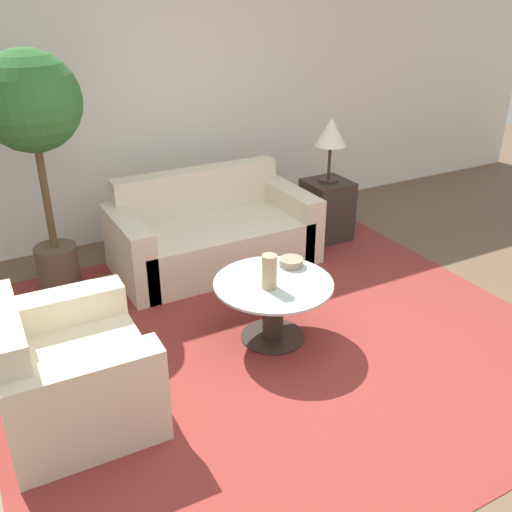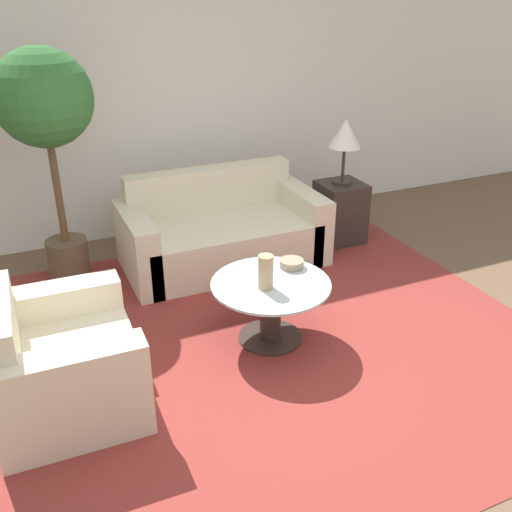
{
  "view_description": "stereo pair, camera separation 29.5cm",
  "coord_description": "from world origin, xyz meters",
  "px_view_note": "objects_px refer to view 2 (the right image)",
  "views": [
    {
      "loc": [
        -1.8,
        -2.3,
        2.33
      ],
      "look_at": [
        -0.04,
        0.91,
        0.55
      ],
      "focal_mm": 40.0,
      "sensor_mm": 36.0,
      "label": 1
    },
    {
      "loc": [
        -1.53,
        -2.43,
        2.33
      ],
      "look_at": [
        -0.04,
        0.91,
        0.55
      ],
      "focal_mm": 40.0,
      "sensor_mm": 36.0,
      "label": 2
    }
  ],
  "objects_px": {
    "coffee_table": "(271,303)",
    "vase": "(266,272)",
    "bowl": "(292,264)",
    "potted_plant": "(46,114)",
    "sofa_main": "(220,233)",
    "table_lamp": "(345,135)",
    "armchair": "(56,367)"
  },
  "relations": [
    {
      "from": "potted_plant",
      "to": "vase",
      "type": "relative_size",
      "value": 7.91
    },
    {
      "from": "potted_plant",
      "to": "vase",
      "type": "bearing_deg",
      "value": -55.11
    },
    {
      "from": "vase",
      "to": "bowl",
      "type": "relative_size",
      "value": 1.38
    },
    {
      "from": "potted_plant",
      "to": "vase",
      "type": "height_order",
      "value": "potted_plant"
    },
    {
      "from": "table_lamp",
      "to": "vase",
      "type": "xyz_separation_m",
      "value": [
        -1.42,
        -1.34,
        -0.47
      ]
    },
    {
      "from": "sofa_main",
      "to": "coffee_table",
      "type": "relative_size",
      "value": 2.11
    },
    {
      "from": "table_lamp",
      "to": "vase",
      "type": "distance_m",
      "value": 2.01
    },
    {
      "from": "vase",
      "to": "table_lamp",
      "type": "bearing_deg",
      "value": 43.27
    },
    {
      "from": "coffee_table",
      "to": "vase",
      "type": "height_order",
      "value": "vase"
    },
    {
      "from": "sofa_main",
      "to": "coffee_table",
      "type": "xyz_separation_m",
      "value": [
        -0.14,
        -1.35,
        0.02
      ]
    },
    {
      "from": "coffee_table",
      "to": "vase",
      "type": "xyz_separation_m",
      "value": [
        -0.06,
        -0.05,
        0.28
      ]
    },
    {
      "from": "coffee_table",
      "to": "table_lamp",
      "type": "distance_m",
      "value": 2.02
    },
    {
      "from": "coffee_table",
      "to": "potted_plant",
      "type": "xyz_separation_m",
      "value": [
        -1.18,
        1.55,
        1.11
      ]
    },
    {
      "from": "coffee_table",
      "to": "bowl",
      "type": "distance_m",
      "value": 0.34
    },
    {
      "from": "armchair",
      "to": "bowl",
      "type": "relative_size",
      "value": 5.65
    },
    {
      "from": "coffee_table",
      "to": "potted_plant",
      "type": "distance_m",
      "value": 2.24
    },
    {
      "from": "table_lamp",
      "to": "potted_plant",
      "type": "height_order",
      "value": "potted_plant"
    },
    {
      "from": "vase",
      "to": "bowl",
      "type": "distance_m",
      "value": 0.38
    },
    {
      "from": "potted_plant",
      "to": "bowl",
      "type": "bearing_deg",
      "value": -44.53
    },
    {
      "from": "bowl",
      "to": "potted_plant",
      "type": "bearing_deg",
      "value": 135.47
    },
    {
      "from": "sofa_main",
      "to": "table_lamp",
      "type": "xyz_separation_m",
      "value": [
        1.22,
        -0.05,
        0.78
      ]
    },
    {
      "from": "potted_plant",
      "to": "bowl",
      "type": "xyz_separation_m",
      "value": [
        1.42,
        -1.39,
        -0.92
      ]
    },
    {
      "from": "bowl",
      "to": "table_lamp",
      "type": "bearing_deg",
      "value": 45.39
    },
    {
      "from": "table_lamp",
      "to": "potted_plant",
      "type": "bearing_deg",
      "value": 174.25
    },
    {
      "from": "vase",
      "to": "potted_plant",
      "type": "bearing_deg",
      "value": 124.89
    },
    {
      "from": "potted_plant",
      "to": "bowl",
      "type": "height_order",
      "value": "potted_plant"
    },
    {
      "from": "coffee_table",
      "to": "potted_plant",
      "type": "relative_size",
      "value": 0.44
    },
    {
      "from": "sofa_main",
      "to": "armchair",
      "type": "relative_size",
      "value": 1.77
    },
    {
      "from": "table_lamp",
      "to": "vase",
      "type": "height_order",
      "value": "table_lamp"
    },
    {
      "from": "table_lamp",
      "to": "sofa_main",
      "type": "bearing_deg",
      "value": 177.45
    },
    {
      "from": "coffee_table",
      "to": "bowl",
      "type": "relative_size",
      "value": 4.76
    },
    {
      "from": "coffee_table",
      "to": "table_lamp",
      "type": "relative_size",
      "value": 1.37
    }
  ]
}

